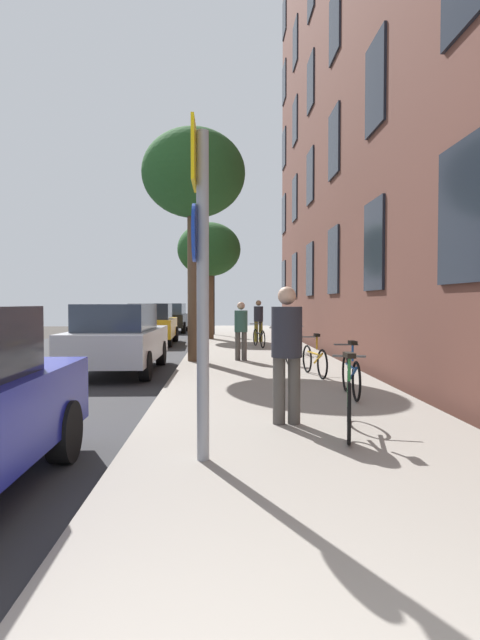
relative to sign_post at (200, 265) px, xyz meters
The scene contains 20 objects.
ground_plane 11.40m from the sign_post, 101.61° to the left, with size 41.80×41.80×0.00m, color #332D28.
road_asphalt 11.99m from the sign_post, 111.64° to the left, with size 7.00×38.00×0.01m, color #2D2D30.
sidewalk 11.23m from the sign_post, 83.54° to the left, with size 4.20×38.00×0.12m, color gray.
building_facade 13.31m from the sign_post, 69.90° to the left, with size 0.56×27.00×18.52m.
sign_post is the anchor object (origin of this frame).
traffic_light 20.16m from the sign_post, 90.85° to the left, with size 0.43×0.24×3.54m.
tree_near 9.16m from the sign_post, 93.46° to the left, with size 2.70×2.70×6.08m.
tree_far 17.45m from the sign_post, 91.11° to the left, with size 2.72×2.72×4.99m.
bicycle_0 2.49m from the sign_post, 29.76° to the left, with size 0.55×1.67×0.97m.
bicycle_1 4.39m from the sign_post, 55.35° to the left, with size 0.42×1.59×0.93m.
bicycle_2 6.36m from the sign_post, 69.46° to the left, with size 0.42×1.62×0.90m.
bicycle_3 8.50m from the sign_post, 77.73° to the left, with size 0.47×1.73×0.99m.
bicycle_4 10.98m from the sign_post, 76.53° to the left, with size 0.42×1.68×0.92m.
bicycle_5 13.15m from the sign_post, 83.37° to the left, with size 0.46×1.61×0.90m.
pedestrian_0 2.02m from the sign_post, 55.05° to the left, with size 0.52×0.52×1.74m.
pedestrian_1 8.86m from the sign_post, 85.30° to the left, with size 0.49×0.49×1.56m.
pedestrian_2 15.46m from the sign_post, 83.84° to the left, with size 0.44×0.44×1.64m.
car_1 7.68m from the sign_post, 107.06° to the left, with size 1.87×4.43×1.62m.
car_2 15.85m from the sign_post, 99.37° to the left, with size 1.91×4.25×1.62m.
car_3 24.10m from the sign_post, 96.26° to the left, with size 1.85×4.09×1.62m.
Camera 1 is at (0.07, -1.03, 1.66)m, focal length 29.13 mm.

